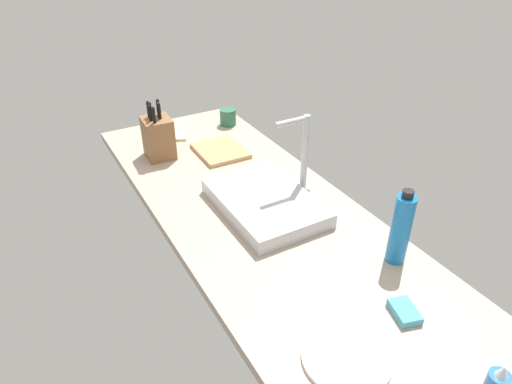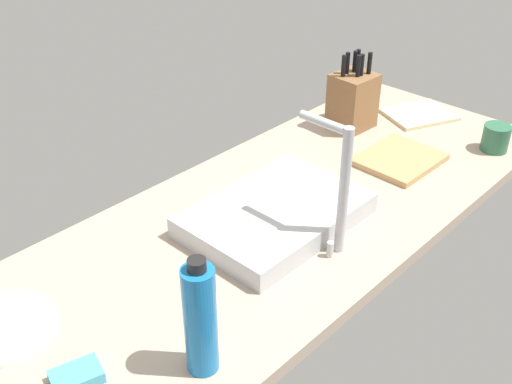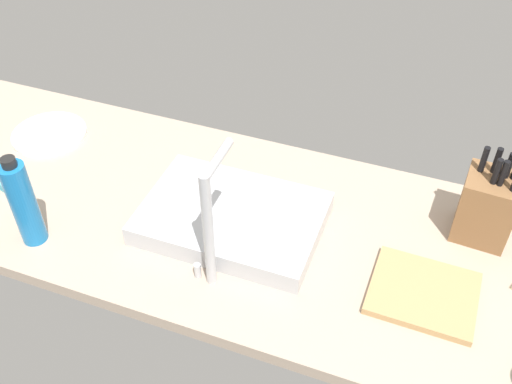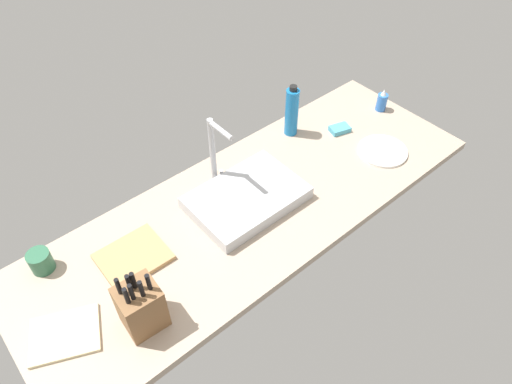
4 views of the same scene
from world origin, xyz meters
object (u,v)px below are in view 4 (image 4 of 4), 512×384
knife_block (141,307)px  cutting_board (133,257)px  dish_towel (65,335)px  soap_bottle (382,101)px  dish_sponge (340,129)px  faucet (215,149)px  dinner_plate (383,151)px  sink_basin (247,198)px  water_bottle (292,112)px  coffee_mug (41,261)px

knife_block → cutting_board: 27.56cm
dish_towel → soap_bottle: bearing=4.1°
soap_bottle → dish_sponge: (-27.65, 1.53, -3.56)cm
faucet → cutting_board: faucet is taller
cutting_board → soap_bottle: soap_bottle is taller
dish_sponge → knife_block: bearing=-167.8°
soap_bottle → dish_sponge: soap_bottle is taller
dinner_plate → dish_sponge: bearing=98.6°
sink_basin → water_bottle: size_ratio=1.75×
soap_bottle → dinner_plate: soap_bottle is taller
faucet → knife_block: (-55.90, -35.54, -9.21)cm
sink_basin → dinner_plate: bearing=-13.5°
cutting_board → dish_towel: bearing=-159.0°
cutting_board → faucet: bearing=13.6°
knife_block → water_bottle: size_ratio=0.97×
knife_block → dinner_plate: 123.62cm
dish_towel → coffee_mug: size_ratio=2.64×
knife_block → water_bottle: (101.76, 39.90, 2.57)cm
knife_block → soap_bottle: 149.58cm
coffee_mug → dish_sponge: coffee_mug is taller
cutting_board → dinner_plate: size_ratio=1.07×
faucet → cutting_board: size_ratio=1.36×
dinner_plate → coffee_mug: coffee_mug is taller
dinner_plate → water_bottle: bearing=120.5°
water_bottle → dish_towel: 127.09cm
cutting_board → coffee_mug: bearing=147.1°
sink_basin → faucet: bearing=97.3°
cutting_board → dish_sponge: 110.11cm
dinner_plate → coffee_mug: size_ratio=2.71×
water_bottle → coffee_mug: water_bottle is taller
dish_towel → coffee_mug: (5.56, 28.90, 3.42)cm
water_bottle → dish_sponge: 25.26cm
faucet → dish_towel: faucet is taller
cutting_board → water_bottle: water_bottle is taller
knife_block → sink_basin: bearing=21.9°
water_bottle → coffee_mug: bearing=179.4°
cutting_board → coffee_mug: coffee_mug is taller
water_bottle → dinner_plate: 43.85cm
knife_block → coffee_mug: size_ratio=3.04×
water_bottle → knife_block: bearing=-158.6°
knife_block → cutting_board: (9.76, 24.38, -8.34)cm
knife_block → dish_towel: size_ratio=1.15×
faucet → knife_block: size_ratio=1.30×
soap_bottle → knife_block: bearing=-170.6°
faucet → knife_block: bearing=-147.6°
knife_block → dish_sponge: knife_block is taller
dinner_plate → dish_sponge: (-3.41, 22.47, 0.60)cm
dinner_plate → dish_sponge: dish_sponge is taller
knife_block → coffee_mug: knife_block is taller
coffee_mug → water_bottle: bearing=-0.6°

